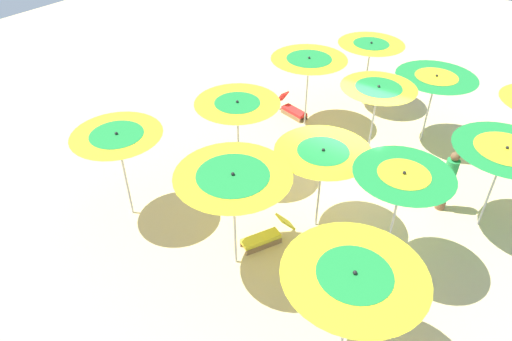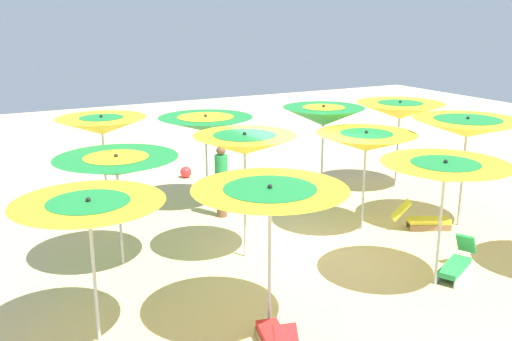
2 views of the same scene
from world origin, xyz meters
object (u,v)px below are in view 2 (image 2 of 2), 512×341
(lounger_2, at_px, (456,264))
(beachgoer_0, at_px, (221,180))
(beach_umbrella_4, at_px, (245,144))
(beach_umbrella_10, at_px, (467,128))
(beach_umbrella_0, at_px, (102,126))
(beach_umbrella_2, at_px, (89,214))
(beach_umbrella_3, at_px, (206,124))
(beach_umbrella_1, at_px, (117,166))
(beach_umbrella_6, at_px, (323,116))
(lounger_0, at_px, (277,340))
(beach_umbrella_8, at_px, (445,172))
(beach_ball, at_px, (186,172))
(beach_umbrella_7, at_px, (366,142))
(beach_umbrella_9, at_px, (400,110))
(beach_umbrella_5, at_px, (270,200))
(lounger_1, at_px, (424,220))

(lounger_2, xyz_separation_m, beachgoer_0, (4.85, 2.45, 0.68))
(beach_umbrella_4, relative_size, beach_umbrella_10, 1.01)
(beach_umbrella_0, height_order, beach_umbrella_2, beach_umbrella_0)
(beach_umbrella_3, bearing_deg, beach_umbrella_2, 142.01)
(beach_umbrella_1, xyz_separation_m, beach_umbrella_3, (2.47, -2.82, 0.11))
(beach_umbrella_3, distance_m, beach_umbrella_6, 2.82)
(beach_umbrella_2, xyz_separation_m, lounger_0, (-1.53, -2.11, -1.75))
(beach_umbrella_8, relative_size, beach_ball, 6.94)
(beach_umbrella_2, distance_m, lounger_0, 3.14)
(beach_umbrella_7, distance_m, beach_umbrella_9, 3.51)
(beach_umbrella_5, xyz_separation_m, lounger_1, (2.05, -5.05, -1.84))
(beach_umbrella_0, distance_m, beach_umbrella_10, 7.99)
(beach_umbrella_5, bearing_deg, beach_umbrella_3, -14.47)
(beach_umbrella_1, height_order, lounger_2, beach_umbrella_1)
(beach_umbrella_1, distance_m, lounger_0, 4.48)
(beach_umbrella_5, relative_size, lounger_1, 1.77)
(beach_umbrella_9, bearing_deg, beach_umbrella_3, 78.75)
(beach_umbrella_3, xyz_separation_m, lounger_1, (-3.77, -3.55, -1.83))
(beachgoer_0, bearing_deg, beach_umbrella_9, -23.60)
(beach_umbrella_2, distance_m, lounger_1, 7.69)
(beach_umbrella_1, height_order, beach_umbrella_7, beach_umbrella_7)
(beach_umbrella_7, relative_size, beach_umbrella_8, 0.98)
(beachgoer_0, xyz_separation_m, beach_ball, (3.46, -0.45, -0.72))
(beach_umbrella_10, bearing_deg, beach_umbrella_8, 126.77)
(beach_umbrella_1, bearing_deg, beach_umbrella_4, -109.48)
(beach_umbrella_4, height_order, beachgoer_0, beach_umbrella_4)
(beach_umbrella_2, bearing_deg, beach_umbrella_6, -60.39)
(beach_umbrella_5, height_order, lounger_0, beach_umbrella_5)
(beach_umbrella_6, relative_size, lounger_2, 1.94)
(beach_umbrella_5, bearing_deg, beach_umbrella_10, -72.51)
(lounger_2, distance_m, beach_ball, 8.54)
(beach_umbrella_10, height_order, beachgoer_0, beach_umbrella_10)
(beach_umbrella_2, bearing_deg, lounger_1, -81.06)
(lounger_2, xyz_separation_m, beach_ball, (8.31, 2.00, -0.04))
(beach_umbrella_6, bearing_deg, lounger_2, 179.20)
(lounger_1, bearing_deg, beach_umbrella_5, -131.35)
(beach_umbrella_4, bearing_deg, beach_umbrella_5, 160.63)
(beach_umbrella_10, xyz_separation_m, lounger_2, (-1.83, 1.99, -2.02))
(beach_umbrella_3, height_order, beach_umbrella_4, beach_umbrella_4)
(beach_umbrella_4, bearing_deg, beach_umbrella_8, -137.56)
(beach_umbrella_3, height_order, beach_umbrella_5, beach_umbrella_5)
(beach_umbrella_8, height_order, beachgoer_0, beach_umbrella_8)
(beach_umbrella_2, bearing_deg, beach_ball, -29.80)
(beach_umbrella_1, bearing_deg, beach_umbrella_7, -97.51)
(beach_umbrella_0, xyz_separation_m, lounger_0, (-6.67, -0.68, -1.96))
(beach_umbrella_5, xyz_separation_m, beach_umbrella_9, (4.80, -6.63, 0.06))
(beach_umbrella_2, height_order, beach_umbrella_6, beach_umbrella_6)
(beach_umbrella_5, xyz_separation_m, beach_umbrella_7, (2.67, -3.83, -0.08))
(beach_umbrella_7, xyz_separation_m, beach_umbrella_8, (-2.74, 0.52, 0.08))
(beach_umbrella_3, relative_size, lounger_0, 1.79)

